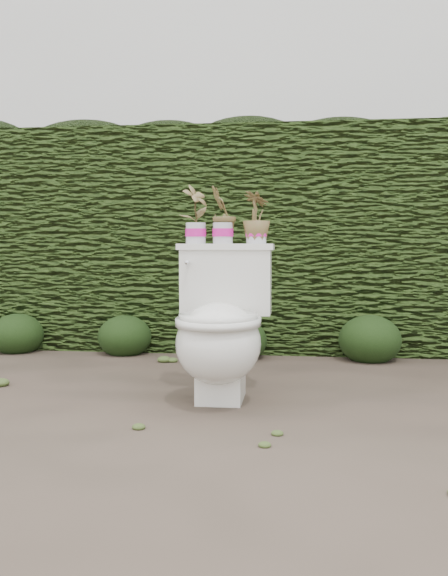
# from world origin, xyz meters

# --- Properties ---
(ground) EXTENTS (60.00, 60.00, 0.00)m
(ground) POSITION_xyz_m (0.00, 0.00, 0.00)
(ground) COLOR brown
(ground) RESTS_ON ground
(hedge) EXTENTS (8.00, 1.00, 1.60)m
(hedge) POSITION_xyz_m (0.00, 1.60, 0.80)
(hedge) COLOR #364F1A
(hedge) RESTS_ON ground
(house_wall) EXTENTS (8.00, 3.50, 4.00)m
(house_wall) POSITION_xyz_m (0.60, 6.00, 2.00)
(house_wall) COLOR silver
(house_wall) RESTS_ON ground
(toilet) EXTENTS (0.50, 0.68, 0.78)m
(toilet) POSITION_xyz_m (-0.03, -0.21, 0.36)
(toilet) COLOR silver
(toilet) RESTS_ON ground
(potted_plant_left) EXTENTS (0.18, 0.19, 0.30)m
(potted_plant_left) POSITION_xyz_m (-0.20, 0.03, 0.92)
(potted_plant_left) COLOR #287725
(potted_plant_left) RESTS_ON toilet
(potted_plant_center) EXTENTS (0.17, 0.19, 0.29)m
(potted_plant_center) POSITION_xyz_m (-0.05, 0.03, 0.92)
(potted_plant_center) COLOR #287725
(potted_plant_center) RESTS_ON toilet
(potted_plant_right) EXTENTS (0.20, 0.20, 0.26)m
(potted_plant_right) POSITION_xyz_m (0.12, 0.03, 0.90)
(potted_plant_right) COLOR #287725
(potted_plant_right) RESTS_ON toilet
(liriope_clump_1) EXTENTS (0.38, 0.38, 0.30)m
(liriope_clump_1) POSITION_xyz_m (-1.68, 1.04, 0.15)
(liriope_clump_1) COLOR #1F3412
(liriope_clump_1) RESTS_ON ground
(liriope_clump_2) EXTENTS (0.38, 0.38, 0.30)m
(liriope_clump_2) POSITION_xyz_m (-0.88, 1.05, 0.15)
(liriope_clump_2) COLOR #1F3412
(liriope_clump_2) RESTS_ON ground
(liriope_clump_3) EXTENTS (0.37, 0.37, 0.30)m
(liriope_clump_3) POSITION_xyz_m (-0.06, 0.98, 0.15)
(liriope_clump_3) COLOR #1F3412
(liriope_clump_3) RESTS_ON ground
(liriope_clump_4) EXTENTS (0.41, 0.41, 0.33)m
(liriope_clump_4) POSITION_xyz_m (0.81, 1.00, 0.17)
(liriope_clump_4) COLOR #1F3412
(liriope_clump_4) RESTS_ON ground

